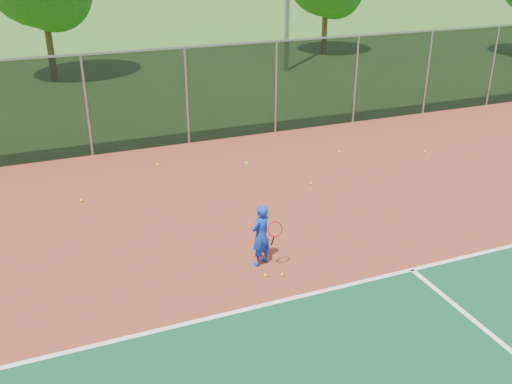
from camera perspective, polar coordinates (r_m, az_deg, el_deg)
court_apron at (r=10.10m, az=9.33°, el=-12.81°), size 30.00×20.00×0.02m
fence_back at (r=17.92m, az=-6.95°, el=9.57°), size 30.00×0.06×3.03m
tennis_player at (r=11.22m, az=0.49°, el=-4.32°), size 0.59×0.66×2.20m
practice_ball_1 at (r=11.15m, az=2.62°, el=-8.27°), size 0.07×0.07×0.07m
practice_ball_2 at (r=14.78m, az=-17.09°, el=-0.80°), size 0.07×0.07×0.07m
practice_ball_3 at (r=11.12m, az=0.96°, el=-8.32°), size 0.07×0.07×0.07m
practice_ball_4 at (r=16.60m, az=-9.82°, el=2.71°), size 0.07×0.07×0.07m
practice_ball_5 at (r=15.18m, az=5.50°, el=0.89°), size 0.07×0.07×0.07m
practice_ball_6 at (r=17.55m, az=8.33°, el=4.01°), size 0.07×0.07×0.07m
practice_ball_7 at (r=18.14m, az=16.50°, el=3.92°), size 0.07×0.07×0.07m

